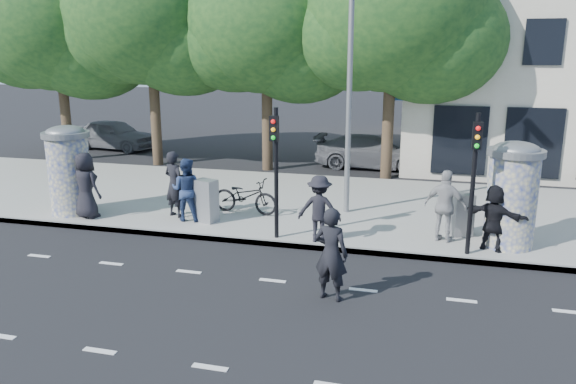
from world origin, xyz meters
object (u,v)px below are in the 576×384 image
(ped_b, at_px, (175,184))
(man_road, at_px, (331,254))
(ped_c, at_px, (186,190))
(car_right, at_px, (371,152))
(ped_e, at_px, (446,206))
(cabinet_left, at_px, (207,201))
(traffic_pole_near, at_px, (276,160))
(traffic_pole_far, at_px, (474,170))
(ped_f, at_px, (494,217))
(bicycle, at_px, (245,196))
(ped_a, at_px, (86,185))
(ped_d, at_px, (319,209))
(car_left, at_px, (114,134))
(ad_column_left, at_px, (69,168))
(ad_column_right, at_px, (512,192))
(cabinet_right, at_px, (462,215))
(street_lamp, at_px, (350,55))

(ped_b, bearing_deg, man_road, 163.98)
(ped_c, distance_m, car_right, 10.39)
(ped_e, bearing_deg, cabinet_left, 18.13)
(traffic_pole_near, distance_m, traffic_pole_far, 4.80)
(ped_f, xyz_separation_m, bicycle, (-6.91, 1.49, -0.30))
(ped_a, height_order, man_road, ped_a)
(ped_b, distance_m, ped_c, 0.58)
(ped_d, bearing_deg, traffic_pole_far, 175.90)
(traffic_pole_near, relative_size, car_left, 0.76)
(ped_b, height_order, cabinet_left, ped_b)
(ad_column_left, bearing_deg, car_right, 50.69)
(ped_c, height_order, bicycle, ped_c)
(traffic_pole_near, relative_size, car_right, 0.71)
(bicycle, bearing_deg, ped_d, -120.05)
(ped_e, distance_m, man_road, 4.43)
(traffic_pole_far, bearing_deg, ped_d, 179.11)
(ped_d, relative_size, car_left, 0.39)
(ad_column_right, relative_size, car_right, 0.55)
(ad_column_right, xyz_separation_m, ped_a, (-11.65, -0.51, -0.42))
(traffic_pole_near, xyz_separation_m, traffic_pole_far, (4.80, 0.00, 0.00))
(traffic_pole_near, height_order, bicycle, traffic_pole_near)
(ped_b, bearing_deg, ad_column_left, 29.51)
(ped_f, relative_size, cabinet_right, 1.48)
(traffic_pole_far, bearing_deg, ped_c, 173.45)
(cabinet_left, bearing_deg, ped_d, 4.55)
(traffic_pole_near, bearing_deg, ad_column_right, 8.89)
(bicycle, bearing_deg, ped_b, 119.32)
(ped_c, bearing_deg, traffic_pole_near, 158.79)
(man_road, bearing_deg, cabinet_left, -29.27)
(ad_column_right, xyz_separation_m, ped_d, (-4.66, -0.85, -0.52))
(ad_column_left, distance_m, traffic_pole_near, 6.67)
(cabinet_right, bearing_deg, ped_e, -150.64)
(traffic_pole_far, bearing_deg, ad_column_left, 176.45)
(traffic_pole_far, xyz_separation_m, street_lamp, (-3.40, 2.84, 2.56))
(ad_column_left, height_order, man_road, ad_column_left)
(ad_column_left, relative_size, car_right, 0.55)
(street_lamp, distance_m, ped_f, 6.00)
(ped_a, bearing_deg, ped_c, -153.63)
(ad_column_right, height_order, street_lamp, street_lamp)
(ped_e, bearing_deg, ped_a, 21.21)
(cabinet_right, relative_size, car_left, 0.25)
(traffic_pole_far, bearing_deg, ped_a, 177.89)
(ped_c, xyz_separation_m, man_road, (4.91, -3.85, -0.09))
(street_lamp, relative_size, man_road, 4.13)
(street_lamp, bearing_deg, ped_a, -161.35)
(ad_column_left, bearing_deg, ped_f, -1.02)
(ped_e, xyz_separation_m, cabinet_left, (-6.56, 0.06, -0.32))
(ped_c, height_order, ped_d, ped_c)
(ped_b, height_order, man_road, ped_b)
(traffic_pole_far, relative_size, man_road, 1.75)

